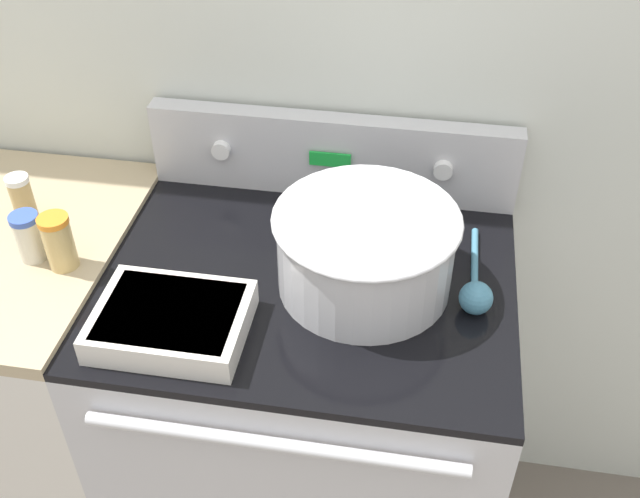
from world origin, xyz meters
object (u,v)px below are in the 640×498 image
object	(u,v)px
mixing_bowl	(366,247)
spice_jar_blue_cap	(29,237)
casserole_dish	(171,320)
spice_jar_white_cap	(22,198)
ladle	(476,293)
spice_jar_orange_cap	(59,242)

from	to	relation	value
mixing_bowl	spice_jar_blue_cap	xyz separation A→B (m)	(-0.66, -0.04, -0.03)
casserole_dish	mixing_bowl	bearing A→B (deg)	29.92
spice_jar_white_cap	casserole_dish	bearing A→B (deg)	-32.72
ladle	mixing_bowl	bearing A→B (deg)	174.23
spice_jar_orange_cap	spice_jar_blue_cap	size ratio (longest dim) A/B	1.13
casserole_dish	spice_jar_white_cap	distance (m)	0.48
ladle	spice_jar_blue_cap	bearing A→B (deg)	-178.62
mixing_bowl	spice_jar_orange_cap	distance (m)	0.59
mixing_bowl	spice_jar_orange_cap	xyz separation A→B (m)	(-0.59, -0.06, -0.02)
mixing_bowl	casserole_dish	size ratio (longest dim) A/B	1.30
mixing_bowl	spice_jar_white_cap	xyz separation A→B (m)	(-0.73, 0.07, -0.03)
spice_jar_orange_cap	spice_jar_white_cap	distance (m)	0.19
spice_jar_orange_cap	spice_jar_blue_cap	world-z (taller)	spice_jar_orange_cap
spice_jar_orange_cap	spice_jar_blue_cap	distance (m)	0.07
casserole_dish	spice_jar_blue_cap	bearing A→B (deg)	156.61
casserole_dish	spice_jar_white_cap	bearing A→B (deg)	147.28
ladle	spice_jar_blue_cap	xyz separation A→B (m)	(-0.87, -0.02, 0.04)
spice_jar_blue_cap	spice_jar_white_cap	xyz separation A→B (m)	(-0.07, 0.12, 0.00)
spice_jar_blue_cap	spice_jar_white_cap	bearing A→B (deg)	121.65
mixing_bowl	spice_jar_white_cap	distance (m)	0.73
spice_jar_blue_cap	mixing_bowl	bearing A→B (deg)	3.68
ladle	spice_jar_white_cap	world-z (taller)	spice_jar_white_cap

